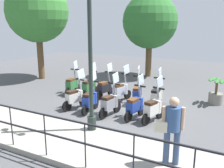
{
  "coord_description": "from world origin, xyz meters",
  "views": [
    {
      "loc": [
        -8.31,
        -3.96,
        3.31
      ],
      "look_at": [
        0.2,
        0.5,
        0.9
      ],
      "focal_mm": 40.0,
      "sensor_mm": 36.0,
      "label": 1
    }
  ],
  "objects": [
    {
      "name": "scooter_near_2",
      "position": [
        -0.82,
        0.04,
        0.48
      ],
      "size": [
        1.23,
        0.46,
        1.54
      ],
      "rotation": [
        0.0,
        0.0,
        -0.16
      ],
      "color": "black",
      "rests_on": "ground_plane"
    },
    {
      "name": "scooter_near_0",
      "position": [
        -0.66,
        -1.51,
        0.48
      ],
      "size": [
        1.21,
        0.53,
        1.54
      ],
      "rotation": [
        0.0,
        0.0,
        -0.28
      ],
      "color": "black",
      "rests_on": "ground_plane"
    },
    {
      "name": "potted_palm",
      "position": [
        2.36,
        -3.18,
        0.45
      ],
      "size": [
        1.06,
        0.66,
        1.05
      ],
      "color": "slate",
      "rests_on": "ground_plane"
    },
    {
      "name": "lamp_post_near",
      "position": [
        -2.4,
        -0.17,
        2.09
      ],
      "size": [
        0.26,
        0.9,
        4.36
      ],
      "color": "#232D28",
      "rests_on": "promenade_walkway"
    },
    {
      "name": "scooter_far_1",
      "position": [
        0.8,
        -0.34,
        0.48
      ],
      "size": [
        1.21,
        0.51,
        1.54
      ],
      "rotation": [
        0.0,
        0.0,
        0.24
      ],
      "color": "black",
      "rests_on": "ground_plane"
    },
    {
      "name": "scooter_far_0",
      "position": [
        0.83,
        -1.15,
        0.48
      ],
      "size": [
        1.23,
        0.44,
        1.54
      ],
      "rotation": [
        0.0,
        0.0,
        0.02
      ],
      "color": "black",
      "rests_on": "ground_plane"
    },
    {
      "name": "scooter_near_1",
      "position": [
        -0.67,
        -0.86,
        0.48
      ],
      "size": [
        1.22,
        0.48,
        1.54
      ],
      "rotation": [
        0.0,
        0.0,
        -0.19
      ],
      "color": "black",
      "rests_on": "ground_plane"
    },
    {
      "name": "scooter_near_4",
      "position": [
        -0.8,
        1.59,
        0.48
      ],
      "size": [
        1.21,
        0.53,
        1.54
      ],
      "rotation": [
        0.0,
        0.0,
        -0.27
      ],
      "color": "black",
      "rests_on": "ground_plane"
    },
    {
      "name": "ground_plane",
      "position": [
        0.0,
        0.0,
        0.0
      ],
      "size": [
        28.0,
        28.0,
        0.0
      ],
      "primitive_type": "plane",
      "color": "#4C4C4F"
    },
    {
      "name": "fence_railing",
      "position": [
        -4.2,
        0.0,
        0.89
      ],
      "size": [
        0.04,
        16.03,
        1.07
      ],
      "color": "black",
      "rests_on": "promenade_walkway"
    },
    {
      "name": "scooter_far_4",
      "position": [
        0.79,
        1.95,
        0.48
      ],
      "size": [
        1.23,
        0.44,
        1.54
      ],
      "rotation": [
        0.0,
        0.0,
        -0.09
      ],
      "color": "black",
      "rests_on": "ground_plane"
    },
    {
      "name": "promenade_walkway",
      "position": [
        -3.15,
        0.0,
        0.07
      ],
      "size": [
        2.2,
        20.0,
        0.15
      ],
      "color": "gray",
      "rests_on": "ground_plane"
    },
    {
      "name": "pedestrian_with_bag",
      "position": [
        -3.17,
        -2.76,
        1.08
      ],
      "size": [
        0.44,
        0.62,
        1.59
      ],
      "rotation": [
        0.0,
        0.0,
        0.31
      ],
      "color": "#384C70",
      "rests_on": "promenade_walkway"
    },
    {
      "name": "scooter_far_5",
      "position": [
        0.79,
        2.9,
        0.48
      ],
      "size": [
        1.23,
        0.44,
        1.54
      ],
      "rotation": [
        0.0,
        0.0,
        0.09
      ],
      "color": "black",
      "rests_on": "ground_plane"
    },
    {
      "name": "scooter_far_3",
      "position": [
        0.97,
        1.25,
        0.48
      ],
      "size": [
        1.23,
        0.47,
        1.54
      ],
      "rotation": [
        0.0,
        0.0,
        -0.17
      ],
      "color": "black",
      "rests_on": "ground_plane"
    },
    {
      "name": "scooter_near_3",
      "position": [
        -0.84,
        0.88,
        0.48
      ],
      "size": [
        1.23,
        0.44,
        1.54
      ],
      "rotation": [
        0.0,
        0.0,
        0.07
      ],
      "color": "black",
      "rests_on": "ground_plane"
    },
    {
      "name": "tree_distant",
      "position": [
        6.22,
        1.12,
        3.31
      ],
      "size": [
        3.25,
        3.25,
        4.96
      ],
      "color": "brown",
      "rests_on": "ground_plane"
    },
    {
      "name": "scooter_far_2",
      "position": [
        0.92,
        0.45,
        0.48
      ],
      "size": [
        1.19,
        0.55,
        1.54
      ],
      "rotation": [
        0.0,
        0.0,
        -0.31
      ],
      "color": "black",
      "rests_on": "ground_plane"
    },
    {
      "name": "tree_large",
      "position": [
        2.65,
        6.52,
        3.86
      ],
      "size": [
        3.51,
        3.51,
        5.64
      ],
      "color": "brown",
      "rests_on": "ground_plane"
    }
  ]
}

